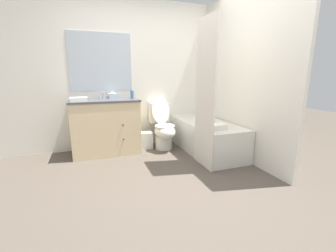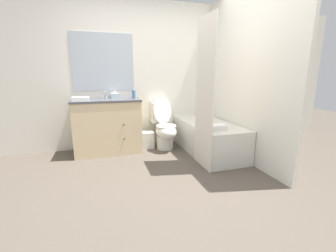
{
  "view_description": "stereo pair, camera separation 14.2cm",
  "coord_description": "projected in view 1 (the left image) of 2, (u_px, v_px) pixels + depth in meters",
  "views": [
    {
      "loc": [
        -0.94,
        -2.27,
        1.27
      ],
      "look_at": [
        0.14,
        0.76,
        0.53
      ],
      "focal_mm": 24.0,
      "sensor_mm": 36.0,
      "label": 1
    },
    {
      "loc": [
        -0.8,
        -2.32,
        1.27
      ],
      "look_at": [
        0.14,
        0.76,
        0.53
      ],
      "focal_mm": 24.0,
      "sensor_mm": 36.0,
      "label": 2
    }
  ],
  "objects": [
    {
      "name": "tissue_box",
      "position": [
        113.0,
        96.0,
        3.74
      ],
      "size": [
        0.13,
        0.14,
        0.1
      ],
      "color": "silver",
      "rests_on": "vanity_cabinet"
    },
    {
      "name": "shower_curtain",
      "position": [
        205.0,
        95.0,
        2.98
      ],
      "size": [
        0.01,
        0.52,
        1.99
      ],
      "color": "silver",
      "rests_on": "ground_plane"
    },
    {
      "name": "bathtub",
      "position": [
        206.0,
        137.0,
        3.75
      ],
      "size": [
        0.68,
        1.52,
        0.5
      ],
      "color": "silver",
      "rests_on": "ground_plane"
    },
    {
      "name": "toilet",
      "position": [
        163.0,
        128.0,
        3.9
      ],
      "size": [
        0.34,
        0.68,
        0.88
      ],
      "color": "silver",
      "rests_on": "ground_plane"
    },
    {
      "name": "vanity_cabinet",
      "position": [
        106.0,
        126.0,
        3.64
      ],
      "size": [
        1.06,
        0.58,
        0.88
      ],
      "color": "beige",
      "rests_on": "ground_plane"
    },
    {
      "name": "wastebasket",
      "position": [
        145.0,
        140.0,
        3.93
      ],
      "size": [
        0.23,
        0.2,
        0.29
      ],
      "color": "silver",
      "rests_on": "ground_plane"
    },
    {
      "name": "bath_towel_folded",
      "position": [
        215.0,
        127.0,
        3.21
      ],
      "size": [
        0.29,
        0.19,
        0.07
      ],
      "color": "white",
      "rests_on": "bathtub"
    },
    {
      "name": "wall_back",
      "position": [
        142.0,
        75.0,
        3.96
      ],
      "size": [
        8.0,
        0.06,
        2.5
      ],
      "color": "white",
      "rests_on": "ground_plane"
    },
    {
      "name": "soap_dispenser",
      "position": [
        132.0,
        94.0,
        3.69
      ],
      "size": [
        0.06,
        0.06,
        0.16
      ],
      "color": "#4C7AB2",
      "rests_on": "vanity_cabinet"
    },
    {
      "name": "hand_towel_folded",
      "position": [
        79.0,
        99.0,
        3.3
      ],
      "size": [
        0.24,
        0.16,
        0.06
      ],
      "color": "white",
      "rests_on": "vanity_cabinet"
    },
    {
      "name": "ground_plane",
      "position": [
        178.0,
        184.0,
        2.68
      ],
      "size": [
        14.0,
        14.0,
        0.0
      ],
      "primitive_type": "plane",
      "color": "brown"
    },
    {
      "name": "wall_right",
      "position": [
        232.0,
        76.0,
        3.58
      ],
      "size": [
        0.05,
        2.68,
        2.5
      ],
      "color": "white",
      "rests_on": "ground_plane"
    },
    {
      "name": "sink_faucet",
      "position": [
        103.0,
        96.0,
        3.7
      ],
      "size": [
        0.14,
        0.12,
        0.12
      ],
      "color": "silver",
      "rests_on": "vanity_cabinet"
    }
  ]
}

